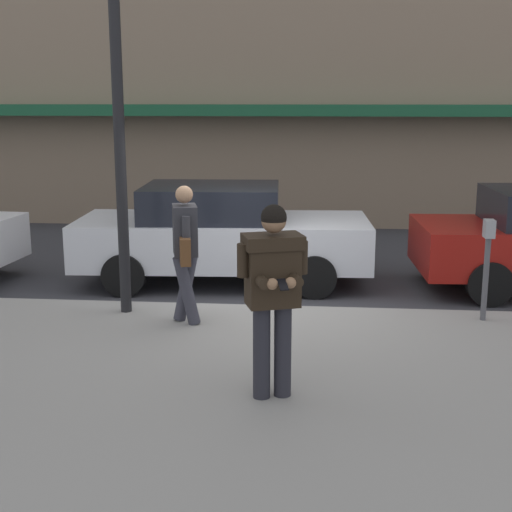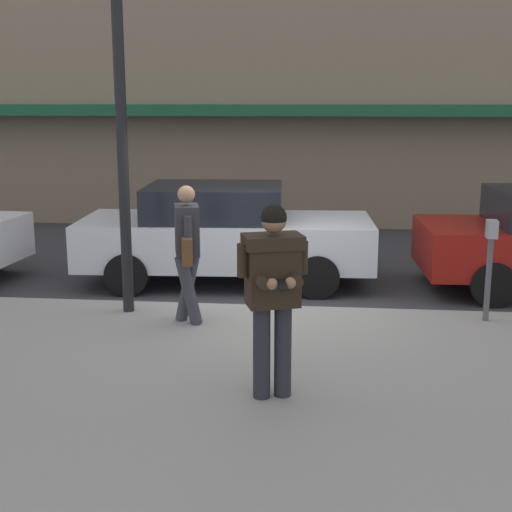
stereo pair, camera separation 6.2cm
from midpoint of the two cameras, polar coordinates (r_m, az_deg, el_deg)
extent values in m
plane|color=#333338|center=(9.81, 0.71, -4.38)|extent=(80.00, 80.00, 0.00)
cube|color=gray|center=(7.07, 6.78, -10.73)|extent=(32.00, 5.30, 0.14)
cube|color=silver|center=(9.82, 6.57, -4.43)|extent=(28.00, 0.12, 0.01)
cube|color=#195133|center=(15.50, 6.62, 11.50)|extent=(26.60, 0.70, 0.24)
cube|color=silver|center=(11.16, -2.23, 1.23)|extent=(4.60, 2.07, 0.70)
cube|color=black|center=(11.07, -3.18, 4.34)|extent=(2.16, 1.75, 0.52)
cylinder|color=black|center=(12.03, 4.77, 0.33)|extent=(0.65, 0.26, 0.64)
cylinder|color=black|center=(10.37, 5.09, -1.67)|extent=(0.65, 0.26, 0.64)
cylinder|color=black|center=(12.25, -8.39, 0.45)|extent=(0.65, 0.26, 0.64)
cylinder|color=black|center=(10.62, -10.13, -1.47)|extent=(0.65, 0.26, 0.64)
cylinder|color=black|center=(12.07, 16.48, -0.11)|extent=(0.65, 0.25, 0.64)
cylinder|color=black|center=(10.46, 18.58, -2.16)|extent=(0.65, 0.25, 0.64)
cylinder|color=#23232B|center=(6.62, 2.43, -7.56)|extent=(0.16, 0.16, 0.88)
cylinder|color=#23232B|center=(6.57, 0.73, -7.70)|extent=(0.16, 0.16, 0.88)
cube|color=black|center=(6.37, 1.62, -1.20)|extent=(0.53, 0.43, 0.64)
cube|color=black|center=(6.31, 1.64, 1.18)|extent=(0.60, 0.49, 0.12)
cylinder|color=black|center=(6.42, 3.96, -0.12)|extent=(0.11, 0.11, 0.30)
cylinder|color=black|center=(6.27, 3.30, -1.82)|extent=(0.19, 0.32, 0.10)
sphere|color=#8C6647|center=(6.12, 3.05, -2.17)|extent=(0.10, 0.10, 0.10)
cylinder|color=black|center=(6.29, -0.76, -0.35)|extent=(0.11, 0.11, 0.30)
cylinder|color=black|center=(6.20, 0.65, -1.97)|extent=(0.19, 0.32, 0.10)
sphere|color=#8C6647|center=(6.08, 1.58, -2.26)|extent=(0.10, 0.10, 0.10)
cube|color=black|center=(6.06, 2.41, -2.31)|extent=(0.12, 0.16, 0.07)
sphere|color=#8C6647|center=(6.25, 1.71, 2.84)|extent=(0.22, 0.22, 0.22)
sphere|color=black|center=(6.25, 1.72, 3.11)|extent=(0.23, 0.23, 0.23)
cylinder|color=#33333D|center=(8.87, -5.28, -2.44)|extent=(0.35, 0.23, 0.87)
cylinder|color=#33333D|center=(8.70, -5.21, -2.74)|extent=(0.35, 0.23, 0.87)
cube|color=#2D2D33|center=(8.62, -5.34, 2.10)|extent=(0.38, 0.48, 0.60)
cylinder|color=#2D2D33|center=(8.88, -5.42, 1.88)|extent=(0.10, 0.10, 0.58)
cylinder|color=#2D2D33|center=(8.39, -5.23, 1.26)|extent=(0.10, 0.10, 0.58)
sphere|color=tan|center=(8.56, -5.40, 4.93)|extent=(0.21, 0.21, 0.21)
cube|color=brown|center=(8.37, -5.33, 0.38)|extent=(0.18, 0.26, 0.32)
cylinder|color=black|center=(9.07, -10.50, 9.71)|extent=(0.14, 0.14, 4.60)
cylinder|color=#4C4C51|center=(9.24, 18.27, -1.82)|extent=(0.07, 0.07, 1.05)
cube|color=gray|center=(9.11, 18.54, 2.06)|extent=(0.12, 0.18, 0.22)
camera|label=1|loc=(0.03, -89.72, 0.06)|focal=50.00mm
camera|label=2|loc=(0.03, 90.28, -0.06)|focal=50.00mm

